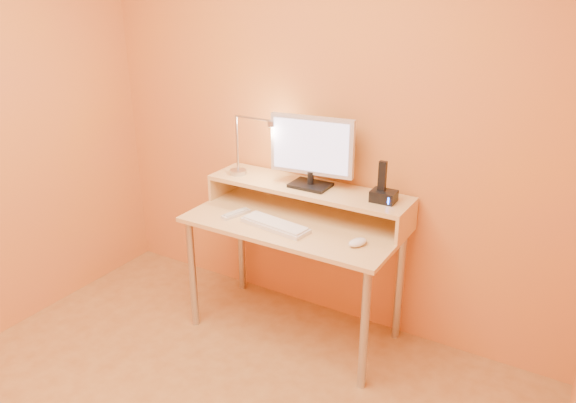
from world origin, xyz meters
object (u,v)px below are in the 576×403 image
Objects in this scene: lamp_base at (238,172)px; phone_dock at (384,196)px; monitor_panel at (312,146)px; keyboard at (275,225)px; remote_control at (236,214)px; mouse at (358,242)px.

phone_dock is at bearing 1.88° from lamp_base.
keyboard is (-0.07, -0.28, -0.39)m from monitor_panel.
mouse is at bearing 15.82° from remote_control.
lamp_base is (-0.48, -0.04, -0.23)m from monitor_panel.
keyboard is 0.28m from remote_control.
remote_control is at bearing -176.47° from keyboard.
keyboard is at bearing -110.21° from monitor_panel.
phone_dock reaches higher than keyboard.
lamp_base is 0.77× the size of phone_dock.
mouse is at bearing 11.24° from keyboard.
remote_control is at bearing -149.87° from monitor_panel.
mouse is at bearing -98.07° from phone_dock.
monitor_panel is 0.53m from lamp_base.
mouse is (0.47, 0.02, 0.01)m from keyboard.
remote_control is at bearing -163.61° from phone_dock.
mouse is at bearing -39.59° from monitor_panel.
monitor_panel reaches higher than lamp_base.
monitor_panel is 3.70× the size of phone_dock.
monitor_panel is 4.29× the size of mouse.
monitor_panel is 0.62m from mouse.
monitor_panel reaches higher than mouse.
lamp_base is 0.92m from phone_dock.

